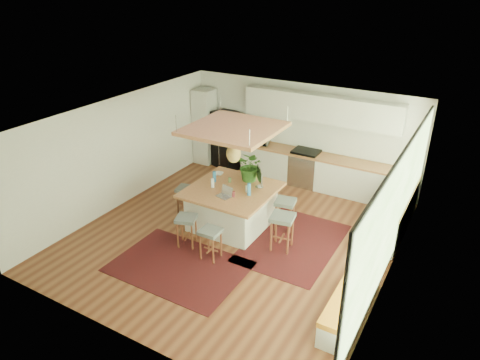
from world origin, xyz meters
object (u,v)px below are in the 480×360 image
Objects in this scene: laptop at (223,192)px; stool_right_front at (282,234)px; stool_near_left at (187,231)px; stool_right_back at (285,215)px; island_plant at (251,169)px; island at (232,207)px; fridge at (228,137)px; microwave at (260,139)px; stool_near_right at (211,243)px; stool_left_side at (186,199)px; monitor at (260,177)px.

stool_right_front is at bearing 20.00° from laptop.
stool_near_left is 2.23m from stool_right_back.
island_plant is (-0.96, 0.14, 0.86)m from stool_right_back.
stool_near_left is 1.13m from laptop.
island_plant reaches higher than island.
stool_near_left is at bearing -107.52° from island_plant.
fridge is 3.79m from laptop.
stool_right_front is (3.24, -3.16, -0.57)m from fridge.
microwave is at bearing 112.29° from island_plant.
stool_right_back is 3.12m from microwave.
stool_left_side is at bearing 140.36° from stool_near_right.
laptop reaches higher than island.
fridge is 4.75m from stool_near_right.
island is at bearing 71.45° from stool_near_left.
laptop is at bearing -40.26° from fridge.
fridge reaches higher than stool_near_left.
stool_near_left reaches higher than stool_left_side.
laptop reaches higher than stool_left_side.
stool_near_left is 2.09× the size of laptop.
fridge is 2.42× the size of stool_near_left.
stool_right_front is 2.67m from stool_left_side.
island is at bearing -158.50° from stool_right_back.
stool_right_front is at bearing -71.27° from microwave.
stool_near_left is 0.94× the size of stool_right_back.
stool_near_left is 1.03× the size of stool_left_side.
island_plant is (1.42, 0.63, 0.86)m from stool_left_side.
fridge is 0.90× the size of island.
laptop reaches higher than stool_near_right.
stool_near_right is 2.03m from stool_left_side.
monitor is (-0.90, 0.69, 0.83)m from stool_right_front.
microwave is (-1.25, 2.43, -0.10)m from monitor.
island_plant reaches higher than stool_right_front.
monitor is at bearing 83.68° from stool_near_right.
fridge reaches higher than island_plant.
stool_right_front is (1.09, 1.04, 0.00)m from stool_near_right.
monitor is 0.39m from island_plant.
stool_near_left is at bearing -108.55° from island.
stool_right_back reaches higher than stool_near_right.
island is 5.59× the size of laptop.
fridge reaches higher than stool_right_front.
laptop is 0.66× the size of monitor.
island is at bearing 102.70° from stool_near_right.
stool_near_right is (2.14, -4.20, -0.57)m from fridge.
microwave is (-0.76, 2.82, 0.62)m from island.
microwave reaches higher than island.
monitor reaches higher than stool_right_back.
island reaches higher than stool_right_front.
laptop is 0.45× the size of island_plant.
stool_near_left is 2.00m from monitor.
laptop is at bearing 105.51° from stool_near_right.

